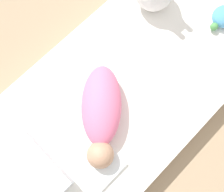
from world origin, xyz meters
TOP-DOWN VIEW (x-y plane):
  - ground_plane at (0.00, 0.00)m, footprint 12.00×12.00m
  - bed_mattress at (0.00, 0.00)m, footprint 1.58×0.84m
  - burp_cloth at (0.35, 0.19)m, footprint 0.20×0.17m
  - swaddled_baby at (0.17, 0.03)m, footprint 0.44×0.43m
  - pillow at (0.62, -0.00)m, footprint 0.29×0.32m
  - turtle_plush at (-0.67, 0.11)m, footprint 0.17×0.12m

SIDE VIEW (x-z plane):
  - ground_plane at x=0.00m, z-range 0.00..0.00m
  - bed_mattress at x=0.00m, z-range 0.00..0.13m
  - burp_cloth at x=0.35m, z-range 0.13..0.15m
  - turtle_plush at x=-0.67m, z-range 0.13..0.21m
  - pillow at x=0.62m, z-range 0.13..0.24m
  - swaddled_baby at x=0.17m, z-range 0.13..0.28m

